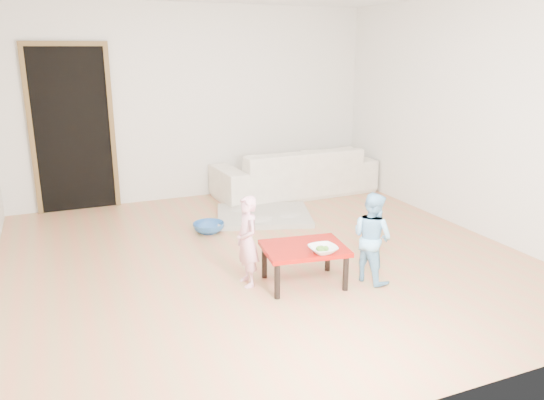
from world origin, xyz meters
TOP-DOWN VIEW (x-y plane):
  - floor at (0.00, 0.00)m, footprint 5.00×5.00m
  - back_wall at (0.00, 2.50)m, footprint 5.00×0.02m
  - right_wall at (2.50, 0.00)m, footprint 0.02×5.00m
  - doorway at (-1.60, 2.48)m, footprint 1.02×0.08m
  - sofa at (1.30, 2.05)m, footprint 2.32×0.99m
  - cushion at (0.93, 1.83)m, footprint 0.48×0.44m
  - red_table at (0.09, -0.73)m, footprint 0.78×0.63m
  - bowl at (0.17, -0.92)m, footprint 0.24×0.24m
  - broccoli at (0.17, -0.92)m, footprint 0.12×0.12m
  - child_pink at (-0.38, -0.54)m, footprint 0.20×0.30m
  - child_blue at (0.68, -0.89)m, footprint 0.42×0.47m
  - basin at (-0.31, 0.93)m, footprint 0.36×0.36m
  - blanket at (0.47, 1.19)m, footprint 1.36×1.24m

SIDE VIEW (x-z plane):
  - floor at x=0.00m, z-range -0.01..0.01m
  - blanket at x=0.47m, z-range 0.00..0.06m
  - basin at x=-0.31m, z-range 0.00..0.11m
  - red_table at x=0.09m, z-range 0.00..0.36m
  - sofa at x=1.30m, z-range 0.00..0.67m
  - broccoli at x=0.17m, z-range 0.36..0.41m
  - bowl at x=0.17m, z-range 0.36..0.42m
  - child_pink at x=-0.38m, z-range 0.00..0.82m
  - child_blue at x=0.68m, z-range 0.00..0.82m
  - cushion at x=0.93m, z-range 0.44..0.55m
  - doorway at x=-1.60m, z-range -0.03..2.08m
  - back_wall at x=0.00m, z-range 0.00..2.60m
  - right_wall at x=2.50m, z-range 0.00..2.60m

